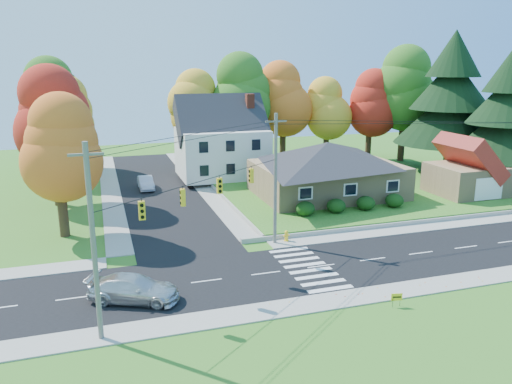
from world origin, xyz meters
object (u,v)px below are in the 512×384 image
(ranch_house, at_px, (327,168))
(fire_hydrant, at_px, (286,236))
(silver_sedan, at_px, (134,289))
(white_car, at_px, (146,183))

(ranch_house, distance_m, fire_hydrant, 13.95)
(ranch_house, height_order, fire_hydrant, ranch_house)
(silver_sedan, relative_size, white_car, 1.23)
(ranch_house, bearing_deg, silver_sedan, -139.71)
(white_car, relative_size, fire_hydrant, 4.67)
(white_car, xyz_separation_m, fire_hydrant, (8.71, -20.60, -0.29))
(silver_sedan, bearing_deg, white_car, 17.52)
(ranch_house, distance_m, silver_sedan, 27.09)
(white_car, bearing_deg, silver_sedan, -97.74)
(fire_hydrant, bearing_deg, white_car, 112.91)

